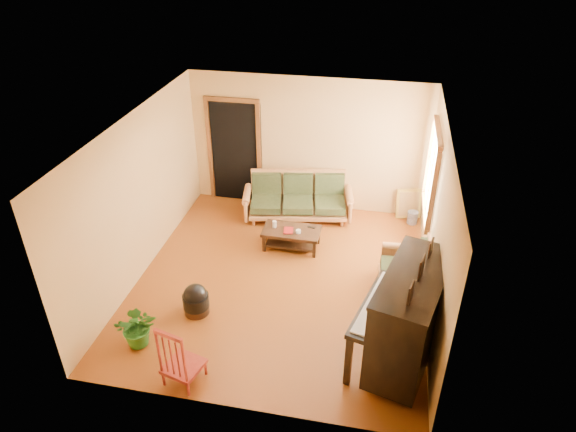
% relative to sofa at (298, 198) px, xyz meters
% --- Properties ---
extents(floor, '(5.00, 5.00, 0.00)m').
position_rel_sofa_xyz_m(floor, '(0.08, -1.97, -0.43)').
color(floor, '#622D0D').
rests_on(floor, ground).
extents(doorway, '(1.08, 0.16, 2.05)m').
position_rel_sofa_xyz_m(doorway, '(-1.37, 0.51, 0.59)').
color(doorway, black).
rests_on(doorway, floor).
extents(window, '(0.12, 1.36, 1.46)m').
position_rel_sofa_xyz_m(window, '(2.29, -0.67, 1.07)').
color(window, white).
rests_on(window, right_wall).
extents(sofa, '(2.12, 1.18, 0.86)m').
position_rel_sofa_xyz_m(sofa, '(0.00, 0.00, 0.00)').
color(sofa, '#A76A3D').
rests_on(sofa, floor).
extents(coffee_table, '(1.00, 0.55, 0.36)m').
position_rel_sofa_xyz_m(coffee_table, '(0.07, -1.01, -0.25)').
color(coffee_table, black).
rests_on(coffee_table, floor).
extents(armchair, '(0.88, 0.92, 0.87)m').
position_rel_sofa_xyz_m(armchair, '(1.98, -1.82, 0.01)').
color(armchair, '#A76A3D').
rests_on(armchair, floor).
extents(piano, '(1.32, 1.78, 1.41)m').
position_rel_sofa_xyz_m(piano, '(2.02, -3.31, 0.28)').
color(piano, black).
rests_on(piano, floor).
extents(footstool, '(0.47, 0.47, 0.37)m').
position_rel_sofa_xyz_m(footstool, '(-0.97, -2.95, -0.25)').
color(footstool, black).
rests_on(footstool, floor).
extents(red_chair, '(0.55, 0.58, 0.94)m').
position_rel_sofa_xyz_m(red_chair, '(-0.68, -4.18, 0.04)').
color(red_chair, maroon).
rests_on(red_chair, floor).
extents(leaning_frame, '(0.48, 0.21, 0.62)m').
position_rel_sofa_xyz_m(leaning_frame, '(2.07, 0.42, -0.12)').
color(leaning_frame, gold).
rests_on(leaning_frame, floor).
extents(ceramic_crock, '(0.25, 0.25, 0.24)m').
position_rel_sofa_xyz_m(ceramic_crock, '(2.16, 0.23, -0.31)').
color(ceramic_crock, '#304690').
rests_on(ceramic_crock, floor).
extents(potted_plant, '(0.68, 0.63, 0.61)m').
position_rel_sofa_xyz_m(potted_plant, '(-1.51, -3.70, -0.12)').
color(potted_plant, '#215719').
rests_on(potted_plant, floor).
extents(book, '(0.19, 0.24, 0.02)m').
position_rel_sofa_xyz_m(book, '(-0.05, -1.07, -0.06)').
color(book, maroon).
rests_on(book, coffee_table).
extents(candle, '(0.08, 0.08, 0.12)m').
position_rel_sofa_xyz_m(candle, '(-0.23, -0.99, -0.01)').
color(candle, white).
rests_on(candle, coffee_table).
extents(glass_jar, '(0.11, 0.11, 0.06)m').
position_rel_sofa_xyz_m(glass_jar, '(0.21, -1.09, -0.04)').
color(glass_jar, white).
rests_on(glass_jar, coffee_table).
extents(remote, '(0.14, 0.07, 0.01)m').
position_rel_sofa_xyz_m(remote, '(0.40, -0.88, -0.06)').
color(remote, black).
rests_on(remote, coffee_table).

